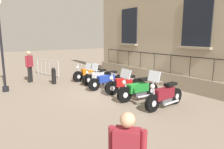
{
  "coord_description": "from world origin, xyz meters",
  "views": [
    {
      "loc": [
        5.59,
        7.55,
        2.54
      ],
      "look_at": [
        0.25,
        0.0,
        0.8
      ],
      "focal_mm": 32.69,
      "sensor_mm": 36.0,
      "label": 1
    }
  ],
  "objects_px": {
    "motorcycle_silver": "(97,77)",
    "motorcycle_red": "(124,85)",
    "motorcycle_orange": "(89,73)",
    "bollard": "(54,76)",
    "pedestrian_walking": "(29,65)",
    "lamppost": "(0,36)",
    "crowd_barrier": "(48,67)",
    "motorcycle_green": "(138,89)",
    "motorcycle_blue": "(106,80)",
    "motorcycle_maroon": "(164,96)"
  },
  "relations": [
    {
      "from": "motorcycle_silver",
      "to": "pedestrian_walking",
      "type": "distance_m",
      "value": 3.86
    },
    {
      "from": "motorcycle_green",
      "to": "crowd_barrier",
      "type": "height_order",
      "value": "motorcycle_green"
    },
    {
      "from": "motorcycle_green",
      "to": "pedestrian_walking",
      "type": "height_order",
      "value": "pedestrian_walking"
    },
    {
      "from": "lamppost",
      "to": "pedestrian_walking",
      "type": "bearing_deg",
      "value": -136.79
    },
    {
      "from": "motorcycle_maroon",
      "to": "bollard",
      "type": "height_order",
      "value": "motorcycle_maroon"
    },
    {
      "from": "motorcycle_blue",
      "to": "lamppost",
      "type": "height_order",
      "value": "lamppost"
    },
    {
      "from": "bollard",
      "to": "pedestrian_walking",
      "type": "bearing_deg",
      "value": -51.66
    },
    {
      "from": "motorcycle_orange",
      "to": "bollard",
      "type": "bearing_deg",
      "value": -6.2
    },
    {
      "from": "motorcycle_blue",
      "to": "motorcycle_red",
      "type": "distance_m",
      "value": 1.22
    },
    {
      "from": "lamppost",
      "to": "bollard",
      "type": "bearing_deg",
      "value": -175.45
    },
    {
      "from": "motorcycle_silver",
      "to": "bollard",
      "type": "xyz_separation_m",
      "value": [
        1.93,
        -1.34,
        0.06
      ]
    },
    {
      "from": "crowd_barrier",
      "to": "bollard",
      "type": "xyz_separation_m",
      "value": [
        0.46,
        2.41,
        -0.12
      ]
    },
    {
      "from": "lamppost",
      "to": "crowd_barrier",
      "type": "height_order",
      "value": "lamppost"
    },
    {
      "from": "motorcycle_silver",
      "to": "motorcycle_red",
      "type": "bearing_deg",
      "value": 90.06
    },
    {
      "from": "motorcycle_silver",
      "to": "lamppost",
      "type": "height_order",
      "value": "lamppost"
    },
    {
      "from": "motorcycle_silver",
      "to": "crowd_barrier",
      "type": "relative_size",
      "value": 0.84
    },
    {
      "from": "motorcycle_silver",
      "to": "lamppost",
      "type": "bearing_deg",
      "value": -15.0
    },
    {
      "from": "motorcycle_blue",
      "to": "motorcycle_maroon",
      "type": "relative_size",
      "value": 1.07
    },
    {
      "from": "motorcycle_orange",
      "to": "motorcycle_red",
      "type": "bearing_deg",
      "value": 88.76
    },
    {
      "from": "motorcycle_blue",
      "to": "bollard",
      "type": "xyz_separation_m",
      "value": [
        1.78,
        -2.44,
        0.02
      ]
    },
    {
      "from": "motorcycle_red",
      "to": "lamppost",
      "type": "distance_m",
      "value": 5.93
    },
    {
      "from": "motorcycle_blue",
      "to": "motorcycle_orange",
      "type": "bearing_deg",
      "value": -95.86
    },
    {
      "from": "motorcycle_red",
      "to": "pedestrian_walking",
      "type": "bearing_deg",
      "value": -59.34
    },
    {
      "from": "motorcycle_orange",
      "to": "lamppost",
      "type": "xyz_separation_m",
      "value": [
        4.39,
        -0.03,
        2.13
      ]
    },
    {
      "from": "motorcycle_orange",
      "to": "motorcycle_red",
      "type": "height_order",
      "value": "motorcycle_orange"
    },
    {
      "from": "motorcycle_green",
      "to": "motorcycle_maroon",
      "type": "xyz_separation_m",
      "value": [
        -0.14,
        1.22,
        -0.0
      ]
    },
    {
      "from": "motorcycle_silver",
      "to": "lamppost",
      "type": "xyz_separation_m",
      "value": [
        4.31,
        -1.15,
        2.14
      ]
    },
    {
      "from": "motorcycle_red",
      "to": "motorcycle_maroon",
      "type": "distance_m",
      "value": 2.29
    },
    {
      "from": "lamppost",
      "to": "bollard",
      "type": "xyz_separation_m",
      "value": [
        -2.38,
        -0.19,
        -2.08
      ]
    },
    {
      "from": "motorcycle_orange",
      "to": "motorcycle_maroon",
      "type": "distance_m",
      "value": 5.72
    },
    {
      "from": "lamppost",
      "to": "pedestrian_walking",
      "type": "height_order",
      "value": "lamppost"
    },
    {
      "from": "bollard",
      "to": "pedestrian_walking",
      "type": "distance_m",
      "value": 1.59
    },
    {
      "from": "motorcycle_red",
      "to": "pedestrian_walking",
      "type": "relative_size",
      "value": 1.07
    },
    {
      "from": "motorcycle_maroon",
      "to": "pedestrian_walking",
      "type": "relative_size",
      "value": 1.12
    },
    {
      "from": "motorcycle_silver",
      "to": "motorcycle_green",
      "type": "bearing_deg",
      "value": 87.68
    },
    {
      "from": "motorcycle_blue",
      "to": "bollard",
      "type": "relative_size",
      "value": 2.36
    },
    {
      "from": "motorcycle_blue",
      "to": "bollard",
      "type": "distance_m",
      "value": 3.02
    },
    {
      "from": "motorcycle_green",
      "to": "motorcycle_blue",
      "type": "bearing_deg",
      "value": -89.64
    },
    {
      "from": "motorcycle_orange",
      "to": "bollard",
      "type": "distance_m",
      "value": 2.02
    },
    {
      "from": "motorcycle_green",
      "to": "motorcycle_maroon",
      "type": "bearing_deg",
      "value": 96.73
    },
    {
      "from": "motorcycle_red",
      "to": "motorcycle_green",
      "type": "distance_m",
      "value": 1.07
    },
    {
      "from": "bollard",
      "to": "motorcycle_maroon",
      "type": "bearing_deg",
      "value": 108.06
    },
    {
      "from": "crowd_barrier",
      "to": "pedestrian_walking",
      "type": "bearing_deg",
      "value": 41.68
    },
    {
      "from": "motorcycle_green",
      "to": "crowd_barrier",
      "type": "xyz_separation_m",
      "value": [
        1.33,
        -7.12,
        0.13
      ]
    },
    {
      "from": "motorcycle_green",
      "to": "lamppost",
      "type": "xyz_separation_m",
      "value": [
        4.17,
        -4.52,
        2.1
      ]
    },
    {
      "from": "lamppost",
      "to": "motorcycle_blue",
      "type": "bearing_deg",
      "value": 151.62
    },
    {
      "from": "motorcycle_silver",
      "to": "pedestrian_walking",
      "type": "xyz_separation_m",
      "value": [
        2.86,
        -2.52,
        0.61
      ]
    },
    {
      "from": "lamppost",
      "to": "motorcycle_silver",
      "type": "bearing_deg",
      "value": 165.0
    },
    {
      "from": "motorcycle_blue",
      "to": "motorcycle_maroon",
      "type": "distance_m",
      "value": 3.51
    },
    {
      "from": "lamppost",
      "to": "crowd_barrier",
      "type": "distance_m",
      "value": 4.32
    }
  ]
}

